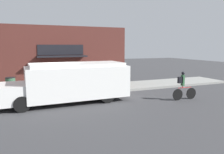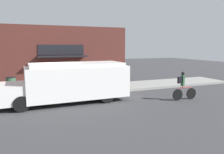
{
  "view_description": "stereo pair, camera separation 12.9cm",
  "coord_description": "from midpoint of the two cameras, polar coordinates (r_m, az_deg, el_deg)",
  "views": [
    {
      "loc": [
        -1.7,
        -13.01,
        3.06
      ],
      "look_at": [
        3.61,
        -0.2,
        1.1
      ],
      "focal_mm": 35.0,
      "sensor_mm": 36.0,
      "label": 1
    },
    {
      "loc": [
        -1.58,
        -13.06,
        3.06
      ],
      "look_at": [
        3.61,
        -0.2,
        1.1
      ],
      "focal_mm": 35.0,
      "sensor_mm": 36.0,
      "label": 2
    }
  ],
  "objects": [
    {
      "name": "sidewalk",
      "position": [
        14.9,
        -15.25,
        -3.77
      ],
      "size": [
        28.0,
        2.95,
        0.16
      ],
      "color": "gray",
      "rests_on": "ground_plane"
    },
    {
      "name": "ground_plane",
      "position": [
        13.49,
        -14.49,
        -5.33
      ],
      "size": [
        70.0,
        70.0,
        0.0
      ],
      "primitive_type": "plane",
      "color": "#38383A"
    },
    {
      "name": "cyclist",
      "position": [
        13.11,
        18.36,
        -2.39
      ],
      "size": [
        1.61,
        0.2,
        1.64
      ],
      "rotation": [
        0.0,
        0.0,
        -0.03
      ],
      "color": "black",
      "rests_on": "ground_plane"
    },
    {
      "name": "school_bus",
      "position": [
        12.13,
        -10.66,
        -1.28
      ],
      "size": [
        7.0,
        2.68,
        2.15
      ],
      "rotation": [
        0.0,
        0.0,
        0.02
      ],
      "color": "white",
      "rests_on": "ground_plane"
    },
    {
      "name": "trash_bin",
      "position": [
        15.35,
        -24.66,
        -1.78
      ],
      "size": [
        0.6,
        0.6,
        0.94
      ],
      "color": "#2D5138",
      "rests_on": "sidewalk"
    },
    {
      "name": "storefront",
      "position": [
        16.26,
        -16.09,
        4.95
      ],
      "size": [
        12.14,
        1.1,
        4.52
      ],
      "color": "#4C231E",
      "rests_on": "ground_plane"
    }
  ]
}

